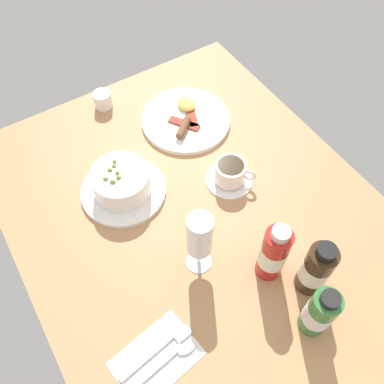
{
  "coord_description": "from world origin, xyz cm",
  "views": [
    {
      "loc": [
        40.73,
        -28.69,
        85.42
      ],
      "look_at": [
        -3.44,
        -0.71,
        7.94
      ],
      "focal_mm": 38.21,
      "sensor_mm": 36.0,
      "label": 1
    }
  ],
  "objects_px": {
    "cutlery_setting": "(159,357)",
    "creamer_jug": "(103,100)",
    "sauce_bottle_brown": "(316,269)",
    "coffee_cup": "(230,173)",
    "wine_glass": "(200,237)",
    "breakfast_plate": "(186,119)",
    "sauce_bottle_red": "(273,253)",
    "sauce_bottle_green": "(319,313)",
    "porridge_bowl": "(122,183)"
  },
  "relations": [
    {
      "from": "sauce_bottle_green",
      "to": "porridge_bowl",
      "type": "bearing_deg",
      "value": -160.58
    },
    {
      "from": "coffee_cup",
      "to": "creamer_jug",
      "type": "height_order",
      "value": "coffee_cup"
    },
    {
      "from": "coffee_cup",
      "to": "sauce_bottle_brown",
      "type": "distance_m",
      "value": 0.32
    },
    {
      "from": "cutlery_setting",
      "to": "sauce_bottle_brown",
      "type": "bearing_deg",
      "value": 83.65
    },
    {
      "from": "porridge_bowl",
      "to": "creamer_jug",
      "type": "relative_size",
      "value": 3.68
    },
    {
      "from": "sauce_bottle_brown",
      "to": "creamer_jug",
      "type": "bearing_deg",
      "value": -169.26
    },
    {
      "from": "coffee_cup",
      "to": "sauce_bottle_red",
      "type": "xyz_separation_m",
      "value": [
        0.25,
        -0.07,
        0.05
      ]
    },
    {
      "from": "sauce_bottle_brown",
      "to": "breakfast_plate",
      "type": "distance_m",
      "value": 0.56
    },
    {
      "from": "porridge_bowl",
      "to": "sauce_bottle_red",
      "type": "distance_m",
      "value": 0.4
    },
    {
      "from": "porridge_bowl",
      "to": "wine_glass",
      "type": "xyz_separation_m",
      "value": [
        0.26,
        0.06,
        0.08
      ]
    },
    {
      "from": "cutlery_setting",
      "to": "breakfast_plate",
      "type": "height_order",
      "value": "breakfast_plate"
    },
    {
      "from": "wine_glass",
      "to": "sauce_bottle_brown",
      "type": "bearing_deg",
      "value": 45.92
    },
    {
      "from": "wine_glass",
      "to": "sauce_bottle_green",
      "type": "distance_m",
      "value": 0.27
    },
    {
      "from": "wine_glass",
      "to": "sauce_bottle_red",
      "type": "bearing_deg",
      "value": 51.15
    },
    {
      "from": "sauce_bottle_green",
      "to": "sauce_bottle_red",
      "type": "distance_m",
      "value": 0.14
    },
    {
      "from": "coffee_cup",
      "to": "wine_glass",
      "type": "height_order",
      "value": "wine_glass"
    },
    {
      "from": "coffee_cup",
      "to": "sauce_bottle_green",
      "type": "xyz_separation_m",
      "value": [
        0.39,
        -0.07,
        0.04
      ]
    },
    {
      "from": "creamer_jug",
      "to": "wine_glass",
      "type": "xyz_separation_m",
      "value": [
        0.57,
        -0.04,
        0.09
      ]
    },
    {
      "from": "porridge_bowl",
      "to": "coffee_cup",
      "type": "xyz_separation_m",
      "value": [
        0.11,
        0.25,
        -0.01
      ]
    },
    {
      "from": "sauce_bottle_green",
      "to": "coffee_cup",
      "type": "bearing_deg",
      "value": 169.96
    },
    {
      "from": "coffee_cup",
      "to": "creamer_jug",
      "type": "xyz_separation_m",
      "value": [
        -0.42,
        -0.15,
        -0.01
      ]
    },
    {
      "from": "cutlery_setting",
      "to": "wine_glass",
      "type": "height_order",
      "value": "wine_glass"
    },
    {
      "from": "cutlery_setting",
      "to": "sauce_bottle_green",
      "type": "height_order",
      "value": "sauce_bottle_green"
    },
    {
      "from": "wine_glass",
      "to": "breakfast_plate",
      "type": "distance_m",
      "value": 0.45
    },
    {
      "from": "porridge_bowl",
      "to": "sauce_bottle_green",
      "type": "relative_size",
      "value": 1.38
    },
    {
      "from": "sauce_bottle_red",
      "to": "breakfast_plate",
      "type": "height_order",
      "value": "sauce_bottle_red"
    },
    {
      "from": "porridge_bowl",
      "to": "creamer_jug",
      "type": "bearing_deg",
      "value": 163.25
    },
    {
      "from": "cutlery_setting",
      "to": "creamer_jug",
      "type": "bearing_deg",
      "value": 162.95
    },
    {
      "from": "coffee_cup",
      "to": "porridge_bowl",
      "type": "bearing_deg",
      "value": -114.77
    },
    {
      "from": "cutlery_setting",
      "to": "creamer_jug",
      "type": "distance_m",
      "value": 0.73
    },
    {
      "from": "sauce_bottle_brown",
      "to": "breakfast_plate",
      "type": "xyz_separation_m",
      "value": [
        -0.55,
        0.03,
        -0.07
      ]
    },
    {
      "from": "wine_glass",
      "to": "sauce_bottle_brown",
      "type": "height_order",
      "value": "wine_glass"
    },
    {
      "from": "creamer_jug",
      "to": "wine_glass",
      "type": "relative_size",
      "value": 0.31
    },
    {
      "from": "cutlery_setting",
      "to": "coffee_cup",
      "type": "xyz_separation_m",
      "value": [
        -0.28,
        0.37,
        0.03
      ]
    },
    {
      "from": "sauce_bottle_green",
      "to": "sauce_bottle_red",
      "type": "bearing_deg",
      "value": -179.83
    },
    {
      "from": "coffee_cup",
      "to": "breakfast_plate",
      "type": "bearing_deg",
      "value": 176.19
    },
    {
      "from": "sauce_bottle_brown",
      "to": "sauce_bottle_red",
      "type": "height_order",
      "value": "sauce_bottle_red"
    },
    {
      "from": "cutlery_setting",
      "to": "sauce_bottle_brown",
      "type": "relative_size",
      "value": 1.09
    },
    {
      "from": "creamer_jug",
      "to": "sauce_bottle_green",
      "type": "relative_size",
      "value": 0.38
    },
    {
      "from": "coffee_cup",
      "to": "cutlery_setting",
      "type": "bearing_deg",
      "value": -52.88
    },
    {
      "from": "porridge_bowl",
      "to": "wine_glass",
      "type": "distance_m",
      "value": 0.28
    },
    {
      "from": "sauce_bottle_brown",
      "to": "sauce_bottle_red",
      "type": "relative_size",
      "value": 0.93
    },
    {
      "from": "cutlery_setting",
      "to": "wine_glass",
      "type": "relative_size",
      "value": 0.97
    },
    {
      "from": "creamer_jug",
      "to": "sauce_bottle_red",
      "type": "relative_size",
      "value": 0.33
    },
    {
      "from": "breakfast_plate",
      "to": "creamer_jug",
      "type": "bearing_deg",
      "value": -136.6
    },
    {
      "from": "cutlery_setting",
      "to": "sauce_bottle_red",
      "type": "relative_size",
      "value": 1.01
    },
    {
      "from": "wine_glass",
      "to": "sauce_bottle_red",
      "type": "height_order",
      "value": "wine_glass"
    },
    {
      "from": "sauce_bottle_brown",
      "to": "sauce_bottle_red",
      "type": "xyz_separation_m",
      "value": [
        -0.07,
        -0.05,
        0.01
      ]
    },
    {
      "from": "sauce_bottle_green",
      "to": "sauce_bottle_red",
      "type": "relative_size",
      "value": 0.87
    },
    {
      "from": "coffee_cup",
      "to": "sauce_bottle_green",
      "type": "relative_size",
      "value": 0.78
    }
  ]
}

